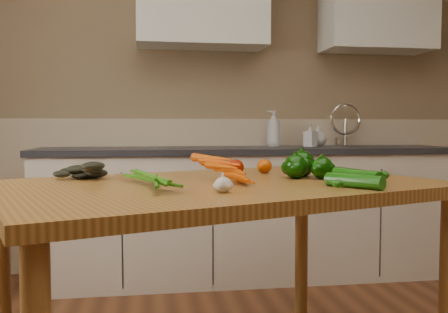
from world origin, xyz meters
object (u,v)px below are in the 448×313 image
(soap_bottle_c, at_px, (319,136))
(tomato_a, at_px, (236,167))
(garlic_bulb, at_px, (223,185))
(soap_bottle_a, at_px, (274,128))
(carrot_bunch, at_px, (202,173))
(tomato_b, at_px, (264,166))
(table, at_px, (221,207))
(zucchini_b, at_px, (354,181))
(pepper_b, at_px, (302,164))
(pepper_a, at_px, (295,167))
(pepper_c, at_px, (322,168))
(leafy_greens, at_px, (76,165))
(soap_bottle_b, at_px, (311,135))
(zucchini_a, at_px, (357,176))
(tomato_c, at_px, (294,166))

(soap_bottle_c, distance_m, tomato_a, 1.66)
(tomato_a, bearing_deg, garlic_bulb, -103.86)
(garlic_bulb, bearing_deg, soap_bottle_a, 71.40)
(carrot_bunch, distance_m, tomato_b, 0.48)
(tomato_a, bearing_deg, soap_bottle_a, 69.59)
(soap_bottle_a, bearing_deg, table, -26.60)
(soap_bottle_c, distance_m, zucchini_b, 2.01)
(carrot_bunch, distance_m, pepper_b, 0.48)
(pepper_a, bearing_deg, soap_bottle_c, 67.61)
(carrot_bunch, bearing_deg, soap_bottle_c, 38.43)
(pepper_c, bearing_deg, leafy_greens, 173.54)
(leafy_greens, bearing_deg, soap_bottle_c, 45.32)
(tomato_a, bearing_deg, soap_bottle_c, 58.53)
(table, distance_m, garlic_bulb, 0.32)
(soap_bottle_c, height_order, leafy_greens, soap_bottle_c)
(tomato_b, bearing_deg, soap_bottle_b, 63.51)
(pepper_c, distance_m, zucchini_a, 0.20)
(carrot_bunch, distance_m, tomato_a, 0.35)
(table, bearing_deg, pepper_a, -4.30)
(garlic_bulb, height_order, zucchini_a, zucchini_a)
(garlic_bulb, relative_size, pepper_a, 0.60)
(tomato_b, height_order, zucchini_a, tomato_b)
(pepper_c, height_order, tomato_a, pepper_c)
(soap_bottle_b, bearing_deg, tomato_b, -62.51)
(garlic_bulb, bearing_deg, pepper_c, 38.02)
(tomato_b, relative_size, zucchini_a, 0.28)
(soap_bottle_a, distance_m, tomato_b, 1.44)
(soap_bottle_c, relative_size, pepper_c, 1.70)
(zucchini_b, bearing_deg, soap_bottle_b, 75.77)
(pepper_b, height_order, pepper_c, pepper_b)
(tomato_a, bearing_deg, pepper_c, -35.35)
(pepper_a, height_order, tomato_c, pepper_a)
(soap_bottle_b, bearing_deg, table, -64.68)
(soap_bottle_a, bearing_deg, tomato_c, -16.78)
(garlic_bulb, distance_m, tomato_b, 0.68)
(tomato_a, height_order, tomato_c, tomato_a)
(garlic_bulb, bearing_deg, table, 82.94)
(pepper_b, relative_size, tomato_b, 1.56)
(soap_bottle_c, bearing_deg, pepper_c, -172.19)
(soap_bottle_b, bearing_deg, tomato_a, -66.14)
(soap_bottle_b, bearing_deg, pepper_a, -56.58)
(garlic_bulb, height_order, zucchini_b, garlic_bulb)
(pepper_b, relative_size, pepper_c, 1.22)
(soap_bottle_a, bearing_deg, pepper_c, -13.94)
(carrot_bunch, bearing_deg, soap_bottle_b, 39.54)
(soap_bottle_c, height_order, zucchini_b, soap_bottle_c)
(soap_bottle_a, distance_m, pepper_a, 1.65)
(pepper_c, distance_m, tomato_b, 0.32)
(soap_bottle_c, xyz_separation_m, tomato_c, (-0.59, -1.34, -0.11))
(zucchini_b, bearing_deg, garlic_bulb, -173.82)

